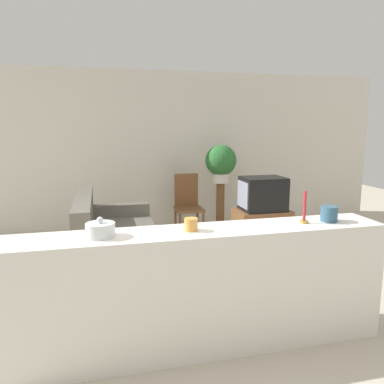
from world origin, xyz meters
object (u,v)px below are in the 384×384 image
object	(u,v)px
potted_plant	(221,162)
television	(262,194)
couch	(114,243)
wooden_chair	(188,202)
decorative_bowl	(100,230)

from	to	relation	value
potted_plant	television	bearing A→B (deg)	-73.21
couch	wooden_chair	bearing A→B (deg)	45.21
couch	television	size ratio (longest dim) A/B	2.69
wooden_chair	potted_plant	size ratio (longest dim) A/B	1.53
couch	wooden_chair	distance (m)	1.80
television	decorative_bowl	world-z (taller)	decorative_bowl
wooden_chair	decorative_bowl	world-z (taller)	decorative_bowl
potted_plant	decorative_bowl	world-z (taller)	potted_plant
decorative_bowl	couch	bearing A→B (deg)	85.84
television	potted_plant	xyz separation A→B (m)	(-0.31, 1.02, 0.38)
decorative_bowl	wooden_chair	bearing A→B (deg)	66.59
wooden_chair	decorative_bowl	xyz separation A→B (m)	(-1.40, -3.24, 0.51)
television	wooden_chair	size ratio (longest dim) A/B	0.64
wooden_chair	couch	bearing A→B (deg)	-134.79
television	wooden_chair	bearing A→B (deg)	133.53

